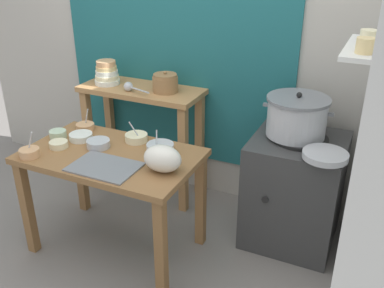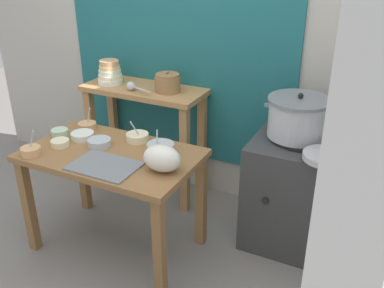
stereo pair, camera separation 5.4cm
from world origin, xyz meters
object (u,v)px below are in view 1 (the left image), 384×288
at_px(prep_table, 112,169).
at_px(clay_pot, 165,83).
at_px(stove_block, 294,190).
at_px(prep_bowl_3, 59,144).
at_px(back_shelf_table, 142,115).
at_px(plastic_bag, 163,159).
at_px(prep_bowl_5, 81,136).
at_px(ladle, 129,87).
at_px(prep_bowl_4, 160,148).
at_px(prep_bowl_2, 98,143).
at_px(serving_tray, 105,167).
at_px(prep_bowl_6, 58,134).
at_px(bowl_stack_enamel, 107,74).
at_px(prep_bowl_1, 29,152).
at_px(prep_bowl_7, 85,126).
at_px(wide_pan, 325,155).
at_px(prep_bowl_0, 136,137).
at_px(steamer_pot, 297,116).

distance_m(prep_table, clay_pot, 0.83).
relative_size(stove_block, prep_bowl_3, 6.55).
xyz_separation_m(back_shelf_table, prep_bowl_3, (-0.14, -0.81, 0.06)).
relative_size(plastic_bag, prep_bowl_5, 1.49).
bearing_deg(prep_bowl_5, ladle, 85.12).
xyz_separation_m(back_shelf_table, prep_bowl_4, (0.50, -0.61, 0.08)).
height_order(plastic_bag, prep_bowl_2, plastic_bag).
xyz_separation_m(back_shelf_table, serving_tray, (0.29, -0.92, 0.05)).
relative_size(prep_bowl_2, prep_bowl_6, 1.33).
distance_m(bowl_stack_enamel, serving_tray, 1.10).
relative_size(prep_bowl_1, prep_bowl_2, 1.11).
bearing_deg(serving_tray, prep_bowl_7, 137.71).
bearing_deg(stove_block, prep_bowl_7, -165.28).
bearing_deg(prep_bowl_7, serving_tray, -42.29).
bearing_deg(prep_bowl_2, prep_bowl_5, 164.81).
bearing_deg(ladle, prep_bowl_2, -77.75).
xyz_separation_m(wide_pan, prep_bowl_0, (-1.19, -0.15, -0.05)).
distance_m(prep_table, plastic_bag, 0.45).
distance_m(prep_bowl_0, prep_bowl_1, 0.67).
bearing_deg(prep_bowl_4, prep_bowl_0, 157.79).
bearing_deg(steamer_pot, prep_bowl_2, -152.40).
relative_size(serving_tray, prep_bowl_5, 2.59).
bearing_deg(prep_bowl_4, plastic_bag, -57.60).
bearing_deg(prep_bowl_0, back_shelf_table, 117.17).
bearing_deg(prep_bowl_6, steamer_pot, 21.68).
height_order(prep_bowl_3, prep_bowl_6, prep_bowl_6).
xyz_separation_m(prep_bowl_0, prep_bowl_3, (-0.41, -0.29, -0.01)).
bearing_deg(clay_pot, prep_table, -89.90).
xyz_separation_m(bowl_stack_enamel, prep_bowl_3, (0.15, -0.79, -0.24)).
distance_m(prep_table, prep_bowl_3, 0.38).
relative_size(serving_tray, prep_bowl_2, 2.67).
bearing_deg(bowl_stack_enamel, steamer_pot, -3.31).
xyz_separation_m(prep_bowl_1, prep_bowl_6, (-0.03, 0.30, -0.00)).
relative_size(plastic_bag, prep_bowl_4, 1.34).
relative_size(prep_bowl_1, prep_bowl_3, 1.40).
height_order(prep_bowl_4, prep_bowl_5, prep_bowl_4).
xyz_separation_m(plastic_bag, prep_bowl_0, (-0.35, 0.28, -0.05)).
bearing_deg(prep_table, prep_bowl_1, -150.13).
distance_m(back_shelf_table, prep_bowl_6, 0.74).
distance_m(steamer_pot, prep_bowl_3, 1.54).
xyz_separation_m(bowl_stack_enamel, prep_bowl_7, (0.13, -0.48, -0.24)).
bearing_deg(prep_bowl_4, serving_tray, -124.99).
height_order(clay_pot, prep_bowl_4, clay_pot).
relative_size(back_shelf_table, prep_bowl_3, 8.07).
bearing_deg(prep_bowl_1, prep_bowl_3, 67.43).
bearing_deg(ladle, stove_block, -1.03).
xyz_separation_m(prep_bowl_0, prep_bowl_4, (0.23, -0.10, 0.01)).
xyz_separation_m(serving_tray, prep_bowl_3, (-0.43, 0.10, 0.02)).
height_order(stove_block, prep_bowl_0, prep_bowl_0).
bearing_deg(prep_bowl_5, steamer_pot, 22.58).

